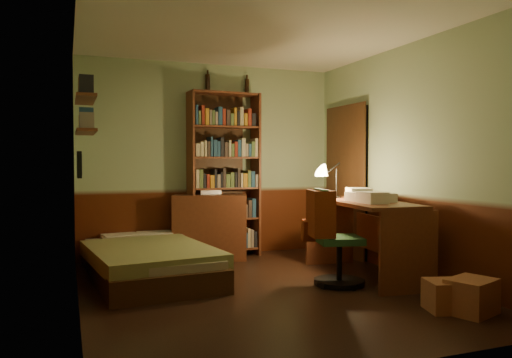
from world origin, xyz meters
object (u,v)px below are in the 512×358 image
object	(u,v)px
cardboard_box_a	(472,296)
cardboard_box_b	(449,296)
bookshelf	(224,175)
dresser	(210,227)
office_chair	(339,235)
mini_stereo	(208,188)
desk	(364,239)
desk_lamp	(336,176)
bed	(148,249)

from	to	relation	value
cardboard_box_a	cardboard_box_b	bearing A→B (deg)	132.37
bookshelf	dresser	bearing A→B (deg)	-162.86
cardboard_box_b	office_chair	bearing A→B (deg)	110.34
mini_stereo	bookshelf	distance (m)	0.28
dresser	bookshelf	distance (m)	0.72
bookshelf	cardboard_box_a	xyz separation A→B (m)	(1.19, -3.19, -0.96)
mini_stereo	desk	world-z (taller)	mini_stereo
cardboard_box_a	desk	bearing A→B (deg)	93.86
mini_stereo	office_chair	size ratio (longest dim) A/B	0.28
dresser	cardboard_box_a	size ratio (longest dim) A/B	2.42
bookshelf	cardboard_box_a	bearing A→B (deg)	-73.67
desk_lamp	cardboard_box_b	world-z (taller)	desk_lamp
dresser	desk	xyz separation A→B (m)	(1.31, -1.63, 0.00)
cardboard_box_b	mini_stereo	bearing A→B (deg)	112.38
dresser	desk	world-z (taller)	desk
bookshelf	desk_lamp	world-z (taller)	bookshelf
mini_stereo	bookshelf	bearing A→B (deg)	-15.14
desk	cardboard_box_b	distance (m)	1.37
dresser	mini_stereo	world-z (taller)	mini_stereo
cardboard_box_a	cardboard_box_b	distance (m)	0.18
office_chair	cardboard_box_b	distance (m)	1.26
bed	cardboard_box_b	distance (m)	3.12
desk_lamp	cardboard_box_a	xyz separation A→B (m)	(0.17, -1.97, -0.96)
bed	bookshelf	bearing A→B (deg)	32.88
dresser	office_chair	xyz separation A→B (m)	(0.87, -1.85, 0.10)
cardboard_box_a	cardboard_box_b	xyz separation A→B (m)	(-0.12, 0.13, -0.02)
bookshelf	office_chair	world-z (taller)	bookshelf
desk	cardboard_box_a	distance (m)	1.50
mini_stereo	desk	bearing A→B (deg)	-57.81
office_chair	cardboard_box_b	world-z (taller)	office_chair
bed	bookshelf	xyz separation A→B (m)	(1.16, 0.88, 0.79)
desk	office_chair	world-z (taller)	office_chair
desk_lamp	office_chair	size ratio (longest dim) A/B	0.49
cardboard_box_b	bed	bearing A→B (deg)	135.60
dresser	cardboard_box_b	bearing A→B (deg)	-47.99
mini_stereo	cardboard_box_a	bearing A→B (deg)	-70.86
bookshelf	mini_stereo	bearing A→B (deg)	165.00
dresser	office_chair	world-z (taller)	office_chair
bookshelf	cardboard_box_a	world-z (taller)	bookshelf
office_chair	cardboard_box_b	bearing A→B (deg)	-55.57
bed	desk_lamp	bearing A→B (deg)	-13.34
dresser	desk_lamp	xyz separation A→B (m)	(1.24, -1.14, 0.68)
mini_stereo	cardboard_box_b	world-z (taller)	mini_stereo
bookshelf	desk	distance (m)	2.15
dresser	desk	size ratio (longest dim) A/B	0.60
mini_stereo	cardboard_box_b	size ratio (longest dim) A/B	0.78
desk	cardboard_box_a	world-z (taller)	desk
dresser	desk_lamp	size ratio (longest dim) A/B	1.86
dresser	desk_lamp	world-z (taller)	desk_lamp
desk	cardboard_box_b	bearing A→B (deg)	-84.94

